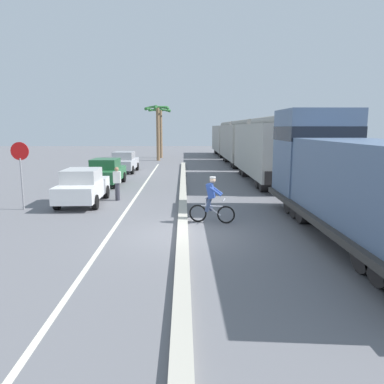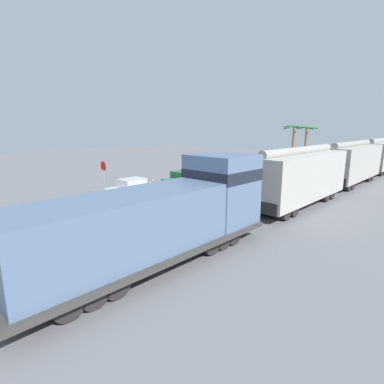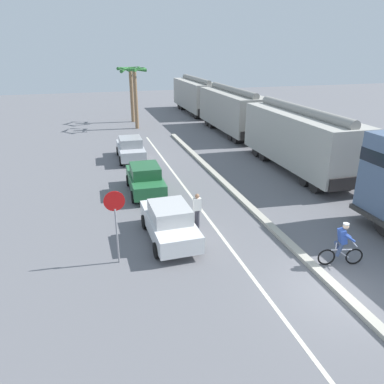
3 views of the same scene
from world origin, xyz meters
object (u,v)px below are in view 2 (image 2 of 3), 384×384
object	(u,v)px
locomotive	(168,218)
hopper_car_trailing	(380,155)
hopper_car_lead	(298,177)
parked_car_silver	(229,172)
hopper_car_middle	(351,163)
palm_tree_far	(294,137)
palm_tree_near	(306,137)
cyclist	(139,212)
pedestrian_by_cars	(153,190)
parked_car_white	(134,189)
parked_car_green	(184,180)
stop_sign	(104,172)

from	to	relation	value
locomotive	hopper_car_trailing	world-z (taller)	locomotive
locomotive	hopper_car_lead	distance (m)	12.16
parked_car_silver	hopper_car_middle	bearing A→B (deg)	31.12
hopper_car_trailing	palm_tree_far	bearing A→B (deg)	-138.55
hopper_car_trailing	palm_tree_near	bearing A→B (deg)	-156.01
cyclist	palm_tree_near	bearing A→B (deg)	96.89
locomotive	pedestrian_by_cars	size ratio (longest dim) A/B	7.17
palm_tree_far	parked_car_silver	bearing A→B (deg)	-100.56
palm_tree_near	pedestrian_by_cars	xyz separation A→B (m)	(-0.58, -25.69, -3.42)
hopper_car_lead	palm_tree_far	world-z (taller)	palm_tree_far
hopper_car_lead	pedestrian_by_cars	distance (m)	10.59
hopper_car_middle	parked_car_silver	size ratio (longest dim) A/B	2.50
hopper_car_lead	parked_car_white	distance (m)	12.21
hopper_car_lead	palm_tree_near	xyz separation A→B (m)	(-8.02, 19.63, 2.19)
parked_car_green	parked_car_silver	bearing A→B (deg)	89.51
locomotive	cyclist	bearing A→B (deg)	158.93
parked_car_silver	palm_tree_near	world-z (taller)	palm_tree_near
hopper_car_trailing	parked_car_green	world-z (taller)	hopper_car_trailing
hopper_car_trailing	parked_car_white	distance (m)	31.68
cyclist	palm_tree_near	world-z (taller)	palm_tree_near
parked_car_white	pedestrian_by_cars	size ratio (longest dim) A/B	2.61
parked_car_white	hopper_car_trailing	bearing A→B (deg)	71.51
stop_sign	pedestrian_by_cars	xyz separation A→B (m)	(3.67, 1.96, -1.18)
locomotive	stop_sign	xyz separation A→B (m)	(-12.27, 4.14, 0.23)
hopper_car_middle	parked_car_white	world-z (taller)	hopper_car_middle
parked_car_white	parked_car_green	bearing A→B (deg)	90.85
parked_car_white	palm_tree_near	xyz separation A→B (m)	(2.02, 26.45, 3.45)
parked_car_white	palm_tree_far	bearing A→B (deg)	85.16
parked_car_silver	parked_car_white	bearing A→B (deg)	-89.88
hopper_car_middle	parked_car_white	xyz separation A→B (m)	(-10.04, -18.42, -1.26)
hopper_car_trailing	cyclist	bearing A→B (deg)	-97.42
parked_car_green	pedestrian_by_cars	world-z (taller)	same
pedestrian_by_cars	cyclist	bearing A→B (deg)	-46.29
hopper_car_middle	parked_car_green	distance (m)	16.35
parked_car_white	parked_car_silver	bearing A→B (deg)	90.12
parked_car_green	parked_car_silver	size ratio (longest dim) A/B	1.00
hopper_car_middle	cyclist	distance (m)	22.53
parked_car_white	palm_tree_near	world-z (taller)	palm_tree_near
hopper_car_middle	hopper_car_trailing	xyz separation A→B (m)	(0.00, 11.60, 0.00)
parked_car_green	palm_tree_far	size ratio (longest dim) A/B	0.72
hopper_car_trailing	pedestrian_by_cars	size ratio (longest dim) A/B	6.54
locomotive	pedestrian_by_cars	xyz separation A→B (m)	(-8.60, 6.10, -0.95)
locomotive	hopper_car_middle	bearing A→B (deg)	90.00
palm_tree_far	hopper_car_lead	bearing A→B (deg)	-63.19
locomotive	palm_tree_near	bearing A→B (deg)	104.17
stop_sign	palm_tree_far	world-z (taller)	palm_tree_far
cyclist	palm_tree_far	size ratio (longest dim) A/B	0.29
hopper_car_middle	palm_tree_far	size ratio (longest dim) A/B	1.80
hopper_car_middle	palm_tree_far	xyz separation A→B (m)	(-8.11, 4.44, 2.26)
hopper_car_lead	hopper_car_trailing	bearing A→B (deg)	90.00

